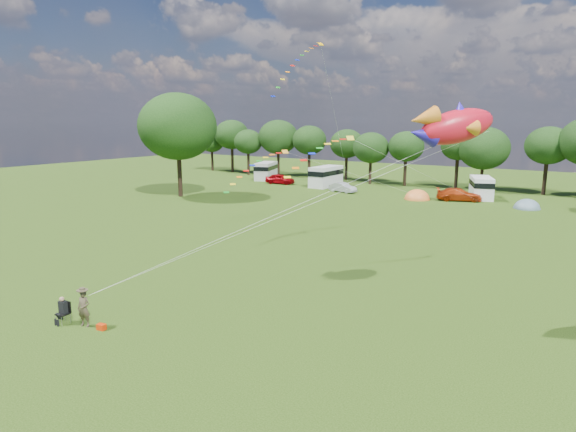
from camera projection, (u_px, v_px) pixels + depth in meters
The scene contains 18 objects.
ground_plane at pixel (200, 321), 24.00m from camera, with size 180.00×180.00×0.00m, color black.
tree_line at pixel (511, 146), 64.99m from camera, with size 102.98×10.98×10.27m.
big_tree at pixel (178, 127), 61.34m from camera, with size 10.00×10.00×13.28m.
car_a at pixel (280, 179), 75.34m from camera, with size 1.86×4.73×1.58m, color #920309.
car_b at pixel (343, 187), 66.63m from camera, with size 1.40×3.75×1.33m, color #9FA3A7.
car_c at pixel (459, 195), 59.50m from camera, with size 2.18×5.19×1.56m, color #A9300A.
campervan_a at pixel (266, 170), 80.85m from camera, with size 4.34×6.39×2.89m.
campervan_b at pixel (326, 176), 72.19m from camera, with size 2.77×6.25×3.04m.
campervan_c at pixel (481, 187), 61.29m from camera, with size 4.09×6.06×2.74m.
tent_orange at pixel (417, 199), 60.77m from camera, with size 3.21×3.52×2.51m.
tent_greyblue at pixel (527, 208), 54.39m from camera, with size 2.91×3.19×2.17m.
kite_flyer at pixel (84, 308), 23.19m from camera, with size 0.66×0.44×1.82m, color #4D412E.
camp_chair at pixel (63, 307), 23.59m from camera, with size 0.58×0.58×1.37m.
kite_bag at pixel (101, 327), 22.93m from camera, with size 0.41×0.27×0.29m, color red.
fish_kite at pixel (451, 126), 21.42m from camera, with size 3.78×3.84×2.29m.
streamer_kite_a at pixel (301, 61), 49.95m from camera, with size 3.21×5.58×5.75m.
streamer_kite_b at pixel (261, 164), 43.47m from camera, with size 4.22×4.66×3.78m.
streamer_kite_c at pixel (325, 149), 33.44m from camera, with size 3.09×4.88×2.77m.
Camera 1 is at (16.03, -16.41, 9.83)m, focal length 30.00 mm.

